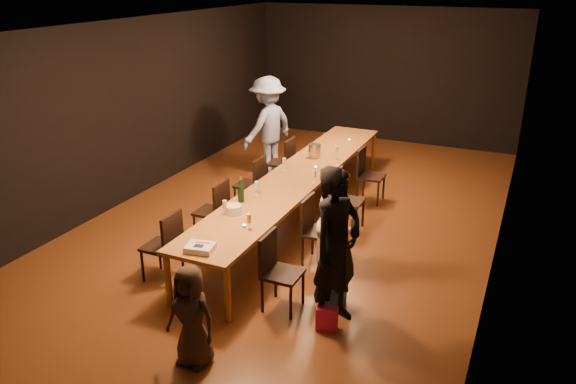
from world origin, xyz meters
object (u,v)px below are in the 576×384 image
at_px(chair_right_3, 371,176).
at_px(chair_left_3, 281,163).
at_px(chair_right_1, 320,232).
at_px(chair_left_1, 211,211).
at_px(chair_left_2, 250,184).
at_px(woman_birthday, 336,248).
at_px(ice_bucket, 315,150).
at_px(chair_right_0, 283,273).
at_px(chair_right_2, 349,200).
at_px(plate_stack, 233,210).
at_px(birthday_cake, 200,248).
at_px(champagne_bottle, 241,189).
at_px(man_blue, 268,126).
at_px(table, 298,178).
at_px(woman_tan, 338,223).
at_px(child, 191,316).
at_px(chair_left_0, 161,245).

bearing_deg(chair_right_3, chair_left_3, -90.00).
xyz_separation_m(chair_right_1, chair_left_3, (-1.70, 2.40, 0.00)).
distance_m(chair_left_1, chair_left_2, 1.20).
distance_m(woman_birthday, ice_bucket, 3.70).
bearing_deg(woman_birthday, chair_right_0, 111.14).
xyz_separation_m(chair_right_2, ice_bucket, (-0.94, 0.95, 0.40)).
height_order(chair_right_2, plate_stack, chair_right_2).
xyz_separation_m(birthday_cake, champagne_bottle, (-0.27, 1.46, 0.14)).
xyz_separation_m(chair_right_2, birthday_cake, (-0.86, -2.78, 0.32)).
bearing_deg(man_blue, birthday_cake, 33.63).
xyz_separation_m(chair_right_1, woman_birthday, (0.64, -1.20, 0.46)).
distance_m(table, plate_stack, 1.73).
xyz_separation_m(chair_right_3, birthday_cake, (-0.86, -3.98, 0.32)).
distance_m(chair_right_0, plate_stack, 1.28).
bearing_deg(champagne_bottle, chair_right_0, -43.93).
distance_m(chair_left_1, birthday_cake, 1.81).
height_order(chair_right_0, woman_tan, woman_tan).
height_order(chair_left_1, plate_stack, chair_left_1).
distance_m(table, child, 3.69).
bearing_deg(man_blue, woman_tan, 55.24).
relative_size(chair_right_3, man_blue, 0.50).
bearing_deg(man_blue, woman_birthday, 51.07).
bearing_deg(chair_right_0, chair_left_1, -125.22).
distance_m(chair_left_0, chair_left_2, 2.40).
xyz_separation_m(table, man_blue, (-1.41, 1.85, 0.24)).
bearing_deg(man_blue, chair_left_3, 57.89).
xyz_separation_m(chair_left_3, ice_bucket, (0.76, -0.25, 0.40)).
bearing_deg(chair_left_1, child, -152.42).
bearing_deg(woman_birthday, chair_right_2, 35.79).
height_order(chair_right_2, chair_right_3, same).
bearing_deg(chair_left_1, woman_tan, -95.01).
bearing_deg(chair_left_1, ice_bucket, -19.45).
bearing_deg(chair_right_0, table, -160.50).
height_order(chair_right_1, chair_left_0, same).
xyz_separation_m(chair_right_3, champagne_bottle, (-1.13, -2.51, 0.47)).
height_order(chair_right_0, chair_left_1, same).
height_order(chair_right_1, champagne_bottle, champagne_bottle).
distance_m(table, chair_left_0, 2.56).
distance_m(chair_left_2, ice_bucket, 1.28).
distance_m(table, chair_left_2, 0.88).
distance_m(chair_left_0, child, 1.80).
relative_size(chair_left_1, champagne_bottle, 2.58).
xyz_separation_m(chair_left_3, champagne_bottle, (0.57, -2.51, 0.47)).
relative_size(chair_left_1, woman_tan, 0.64).
height_order(child, ice_bucket, child).
bearing_deg(plate_stack, ice_bucket, 88.28).
height_order(woman_tan, child, woman_tan).
relative_size(table, chair_left_1, 6.45).
bearing_deg(champagne_bottle, plate_stack, -75.03).
height_order(chair_left_1, ice_bucket, ice_bucket).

